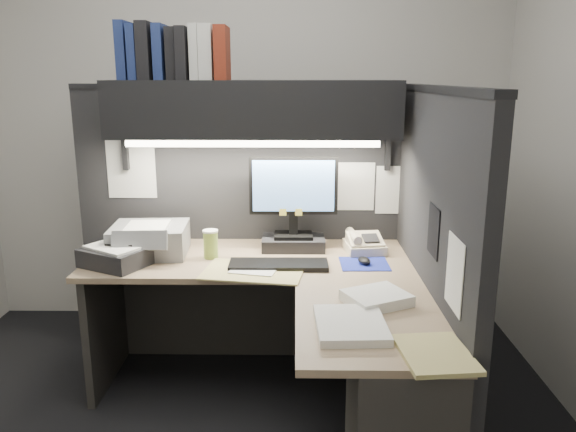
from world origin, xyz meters
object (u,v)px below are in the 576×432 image
object	(u,v)px
monitor	(293,213)
coffee_cup	(211,245)
overhead_shelf	(254,109)
notebook_stack	(117,256)
printer	(150,240)
keyboard	(279,265)
telephone	(365,245)
desk	(312,357)

from	to	relation	value
monitor	coffee_cup	size ratio (longest dim) A/B	3.64
overhead_shelf	notebook_stack	bearing A→B (deg)	-154.35
overhead_shelf	notebook_stack	xyz separation A→B (m)	(-0.69, -0.33, -0.72)
monitor	coffee_cup	xyz separation A→B (m)	(-0.44, -0.17, -0.14)
printer	keyboard	bearing A→B (deg)	-20.41
overhead_shelf	notebook_stack	size ratio (longest dim) A/B	4.99
printer	coffee_cup	bearing A→B (deg)	-14.99
coffee_cup	printer	distance (m)	0.35
keyboard	coffee_cup	bearing A→B (deg)	157.98
monitor	telephone	xyz separation A→B (m)	(0.39, -0.05, -0.17)
coffee_cup	notebook_stack	world-z (taller)	coffee_cup
keyboard	notebook_stack	xyz separation A→B (m)	(-0.83, 0.02, 0.03)
telephone	notebook_stack	bearing A→B (deg)	-177.14
monitor	printer	xyz separation A→B (m)	(-0.78, -0.10, -0.13)
keyboard	telephone	world-z (taller)	telephone
printer	notebook_stack	bearing A→B (deg)	-126.70
overhead_shelf	keyboard	size ratio (longest dim) A/B	3.10
keyboard	notebook_stack	world-z (taller)	notebook_stack
telephone	notebook_stack	distance (m)	1.31
desk	keyboard	xyz separation A→B (m)	(-0.16, 0.40, 0.30)
keyboard	monitor	bearing A→B (deg)	76.26
desk	overhead_shelf	bearing A→B (deg)	111.79
overhead_shelf	printer	bearing A→B (deg)	-166.01
telephone	printer	distance (m)	1.17
desk	printer	distance (m)	1.12
notebook_stack	printer	bearing A→B (deg)	56.98
monitor	notebook_stack	size ratio (longest dim) A/B	1.68
keyboard	printer	distance (m)	0.74
printer	notebook_stack	world-z (taller)	printer
overhead_shelf	printer	size ratio (longest dim) A/B	3.91
overhead_shelf	notebook_stack	distance (m)	1.05
coffee_cup	printer	xyz separation A→B (m)	(-0.34, 0.07, 0.01)
desk	notebook_stack	bearing A→B (deg)	156.92
monitor	printer	distance (m)	0.79
coffee_cup	notebook_stack	xyz separation A→B (m)	(-0.46, -0.12, -0.02)
desk	printer	world-z (taller)	printer
notebook_stack	coffee_cup	bearing A→B (deg)	14.67
overhead_shelf	telephone	distance (m)	0.95
overhead_shelf	keyboard	bearing A→B (deg)	-68.41
desk	keyboard	bearing A→B (deg)	111.96
desk	coffee_cup	world-z (taller)	coffee_cup
desk	printer	xyz separation A→B (m)	(-0.87, 0.61, 0.37)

